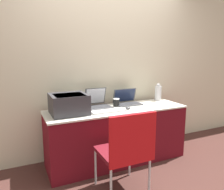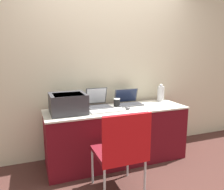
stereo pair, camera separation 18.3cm
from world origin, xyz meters
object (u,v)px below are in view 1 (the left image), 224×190
object	(u,v)px
chair	(127,145)
coffee_cup	(116,102)
external_keyboard	(108,111)
mouse	(128,108)
metal_pitcher	(158,93)
printer	(69,103)
laptop_left	(98,103)
laptop_right	(127,101)

from	to	relation	value
chair	coffee_cup	bearing A→B (deg)	71.31
external_keyboard	coffee_cup	xyz separation A→B (m)	(0.22, 0.23, 0.04)
external_keyboard	coffee_cup	distance (m)	0.32
coffee_cup	mouse	bearing A→B (deg)	-75.07
coffee_cup	chair	distance (m)	0.93
mouse	metal_pitcher	xyz separation A→B (m)	(0.70, 0.30, 0.10)
external_keyboard	printer	bearing A→B (deg)	165.45
metal_pitcher	mouse	bearing A→B (deg)	-156.65
laptop_left	coffee_cup	bearing A→B (deg)	-14.77
metal_pitcher	chair	distance (m)	1.43
mouse	metal_pitcher	world-z (taller)	metal_pitcher
printer	metal_pitcher	size ratio (longest dim) A/B	1.62
external_keyboard	coffee_cup	world-z (taller)	coffee_cup
laptop_left	chair	distance (m)	0.95
printer	mouse	size ratio (longest dim) A/B	6.31
metal_pitcher	chair	size ratio (longest dim) A/B	0.29
printer	coffee_cup	size ratio (longest dim) A/B	4.03
external_keyboard	laptop_left	bearing A→B (deg)	94.95
external_keyboard	mouse	world-z (taller)	mouse
coffee_cup	printer	bearing A→B (deg)	-171.18
laptop_left	chair	size ratio (longest dim) A/B	0.36
external_keyboard	mouse	bearing A→B (deg)	0.90
printer	laptop_left	size ratio (longest dim) A/B	1.30
laptop_left	coffee_cup	world-z (taller)	laptop_left
laptop_right	metal_pitcher	world-z (taller)	metal_pitcher
chair	laptop_right	bearing A→B (deg)	61.54
laptop_left	coffee_cup	distance (m)	0.25
laptop_left	chair	xyz separation A→B (m)	(-0.04, -0.91, -0.24)
coffee_cup	metal_pitcher	distance (m)	0.76
printer	mouse	xyz separation A→B (m)	(0.75, -0.12, -0.11)
laptop_right	chair	world-z (taller)	laptop_right
laptop_left	laptop_right	world-z (taller)	laptop_left
metal_pitcher	laptop_right	bearing A→B (deg)	-176.23
laptop_right	external_keyboard	bearing A→B (deg)	-147.06
coffee_cup	laptop_right	bearing A→B (deg)	11.78
laptop_right	coffee_cup	xyz separation A→B (m)	(-0.20, -0.04, 0.01)
printer	laptop_right	distance (m)	0.90
external_keyboard	metal_pitcher	bearing A→B (deg)	17.38
metal_pitcher	printer	bearing A→B (deg)	-172.73
laptop_right	chair	bearing A→B (deg)	-118.46
laptop_right	external_keyboard	xyz separation A→B (m)	(-0.41, -0.27, -0.04)
laptop_right	coffee_cup	distance (m)	0.20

